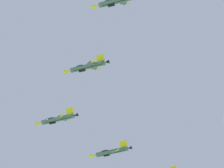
# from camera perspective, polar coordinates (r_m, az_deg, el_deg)

# --- Properties ---
(fighter_jet_lead) EXTENTS (15.93, 7.34, 7.75)m
(fighter_jet_lead) POSITION_cam_1_polar(r_m,az_deg,el_deg) (160.83, -7.08, -4.53)
(fighter_jet_lead) COLOR #4C5666
(fighter_jet_left_wing) EXTENTS (15.93, 7.20, 7.87)m
(fighter_jet_left_wing) POSITION_cam_1_polar(r_m,az_deg,el_deg) (150.32, -3.25, 2.24)
(fighter_jet_left_wing) COLOR #4C5666
(fighter_jet_right_wing) EXTENTS (15.93, 6.81, 8.17)m
(fighter_jet_right_wing) POSITION_cam_1_polar(r_m,az_deg,el_deg) (165.52, -0.10, -8.73)
(fighter_jet_right_wing) COLOR #4C5666
(fighter_jet_left_outer) EXTENTS (15.93, 6.44, 8.43)m
(fighter_jet_left_outer) POSITION_cam_1_polar(r_m,az_deg,el_deg) (143.60, 0.57, 10.64)
(fighter_jet_left_outer) COLOR #4C5666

